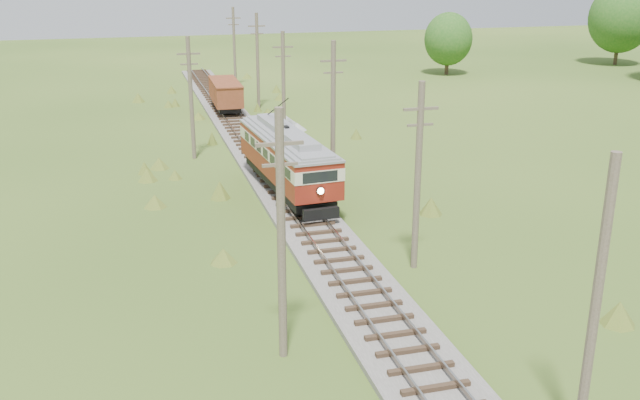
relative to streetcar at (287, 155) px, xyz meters
name	(u,v)px	position (x,y,z in m)	size (l,w,h in m)	color
railbed_main	(273,174)	(0.00, 4.22, -2.38)	(3.60, 96.00, 0.57)	#605B54
streetcar	(287,155)	(0.00, 0.00, 0.00)	(3.67, 12.13, 5.50)	black
gondola	(226,93)	(0.00, 25.39, -0.68)	(2.61, 7.49, 2.47)	black
gravel_pile	(288,123)	(4.09, 17.79, -2.06)	(3.00, 3.19, 1.09)	gray
utility_pole_r_1	(595,307)	(3.10, -24.78, 1.83)	(0.30, 0.30, 8.80)	brown
utility_pole_r_2	(418,175)	(3.30, -11.78, 1.85)	(1.60, 0.30, 8.60)	brown
utility_pole_r_3	(333,113)	(3.20, 1.22, 2.06)	(1.60, 0.30, 9.00)	brown
utility_pole_r_4	(284,85)	(3.00, 14.22, 1.75)	(1.60, 0.30, 8.40)	brown
utility_pole_r_5	(258,60)	(3.40, 27.22, 2.00)	(1.60, 0.30, 8.90)	brown
utility_pole_r_6	(234,46)	(3.20, 40.22, 1.90)	(1.60, 0.30, 8.70)	brown
utility_pole_l_a	(281,235)	(-4.20, -17.78, 2.06)	(1.60, 0.30, 9.00)	brown
utility_pole_l_b	(191,97)	(-4.50, 10.22, 1.85)	(1.60, 0.30, 8.60)	brown
tree_right_5	(621,18)	(56.00, 44.22, 3.62)	(8.40, 8.40, 10.82)	#38281C
tree_mid_b	(448,39)	(30.00, 42.22, 1.76)	(5.88, 5.88, 7.57)	#38281C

